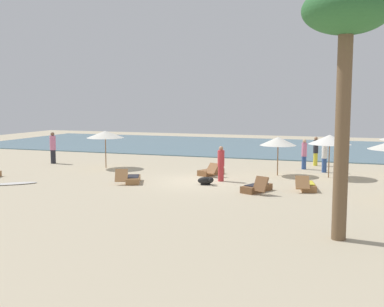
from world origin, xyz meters
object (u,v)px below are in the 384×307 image
object	(u,v)px
umbrella_1	(278,141)
person_3	(53,148)
lounger_4	(257,188)
umbrella_4	(330,140)
palm_0	(346,24)
lounger_1	(211,172)
person_0	(304,154)
surfboard	(14,184)
person_4	(316,151)
umbrella_0	(105,134)
lounger_3	(307,186)
lounger_2	(132,179)
dog	(206,181)
person_1	(221,164)
person_2	(325,156)

from	to	relation	value
umbrella_1	person_3	xyz separation A→B (m)	(-13.55, 0.10, -0.78)
person_3	lounger_4	bearing A→B (deg)	-19.31
umbrella_1	umbrella_4	world-z (taller)	umbrella_4
palm_0	umbrella_4	bearing A→B (deg)	94.18
lounger_1	lounger_4	size ratio (longest dim) A/B	1.04
lounger_1	person_0	distance (m)	5.65
umbrella_1	surfboard	distance (m)	12.84
person_4	umbrella_0	bearing A→B (deg)	-156.44
lounger_3	lounger_2	bearing A→B (deg)	-173.72
lounger_2	lounger_4	xyz separation A→B (m)	(5.90, -0.25, 0.00)
dog	surfboard	size ratio (longest dim) A/B	0.43
person_0	person_1	world-z (taller)	person_0
lounger_3	person_3	size ratio (longest dim) A/B	0.94
lounger_1	person_1	xyz separation A→B (m)	(0.97, -1.62, 0.67)
person_1	lounger_1	bearing A→B (deg)	120.96
lounger_4	palm_0	distance (m)	8.80
lounger_1	palm_0	world-z (taller)	palm_0
person_4	palm_0	distance (m)	15.67
lounger_3	lounger_4	size ratio (longest dim) A/B	1.03
palm_0	surfboard	distance (m)	15.85
lounger_2	palm_0	xyz separation A→B (m)	(9.32, -6.11, 5.60)
lounger_2	surfboard	bearing A→B (deg)	-156.54
lounger_3	person_1	bearing A→B (deg)	167.61
lounger_2	palm_0	distance (m)	12.48
lounger_2	person_0	bearing A→B (deg)	44.46
person_4	palm_0	bearing A→B (deg)	-83.36
person_1	person_2	bearing A→B (deg)	44.76
umbrella_1	palm_0	size ratio (longest dim) A/B	0.29
person_3	person_2	bearing A→B (deg)	6.26
person_0	surfboard	distance (m)	15.09
lounger_2	person_4	xyz separation A→B (m)	(7.60, 8.67, 0.70)
umbrella_0	dog	world-z (taller)	umbrella_0
person_2	surfboard	size ratio (longest dim) A/B	0.92
person_0	person_2	size ratio (longest dim) A/B	0.96
umbrella_1	person_0	xyz separation A→B (m)	(1.06, 2.63, -0.89)
lounger_4	dog	world-z (taller)	lounger_4
umbrella_1	umbrella_4	distance (m)	2.50
lounger_1	person_0	world-z (taller)	person_0
person_4	surfboard	xyz separation A→B (m)	(-12.51, -10.80, -0.84)
umbrella_1	lounger_3	size ratio (longest dim) A/B	1.10
umbrella_4	umbrella_0	bearing A→B (deg)	-176.76
umbrella_4	person_3	bearing A→B (deg)	-179.80
lounger_2	surfboard	distance (m)	5.35
lounger_1	person_0	bearing A→B (deg)	40.03
person_3	surfboard	xyz separation A→B (m)	(2.59, -6.57, -0.93)
dog	person_2	bearing A→B (deg)	49.05
lounger_1	lounger_4	bearing A→B (deg)	-49.54
person_1	lounger_3	bearing A→B (deg)	-12.39
person_0	person_1	size ratio (longest dim) A/B	1.00
lounger_1	person_3	bearing A→B (deg)	174.05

